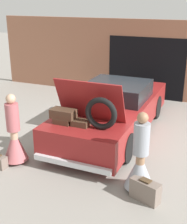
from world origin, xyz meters
name	(u,v)px	position (x,y,z in m)	size (l,w,h in m)	color
ground_plane	(113,131)	(0.00, 0.00, 0.00)	(40.00, 40.00, 0.00)	gray
garage_wall_back	(147,60)	(0.00, 3.50, 1.39)	(12.00, 0.14, 2.80)	#9E664C
car	(113,110)	(0.00, 0.00, 0.62)	(1.89, 5.03, 1.84)	maroon
person_left	(14,139)	(-1.42, -2.48, 0.57)	(0.55, 0.55, 1.60)	tan
person_right	(140,164)	(1.42, -2.44, 0.57)	(0.57, 0.57, 1.59)	#997051
suitcase_beside_right_person	(145,191)	(1.61, -2.72, 0.20)	(0.60, 0.39, 0.43)	#75665B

